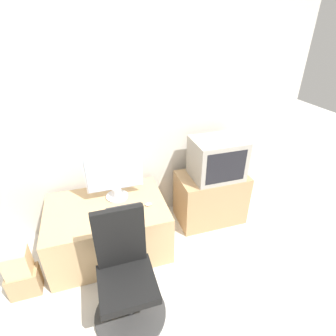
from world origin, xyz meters
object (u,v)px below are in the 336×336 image
at_px(office_chair, 126,280).
at_px(cardboard_box_lower, 25,282).
at_px(keyboard, 124,209).
at_px(crt_tv, 217,159).
at_px(main_monitor, 115,176).
at_px(mouse, 148,204).

height_order(office_chair, cardboard_box_lower, office_chair).
distance_m(keyboard, cardboard_box_lower, 1.08).
bearing_deg(crt_tv, main_monitor, 179.22).
distance_m(mouse, office_chair, 0.75).
bearing_deg(mouse, cardboard_box_lower, -170.85).
bearing_deg(cardboard_box_lower, keyboard, 11.98).
xyz_separation_m(keyboard, mouse, (0.24, -0.01, 0.01)).
bearing_deg(main_monitor, crt_tv, -0.78).
height_order(keyboard, office_chair, office_chair).
xyz_separation_m(main_monitor, cardboard_box_lower, (-0.93, -0.44, -0.68)).
distance_m(mouse, crt_tv, 0.91).
relative_size(mouse, crt_tv, 0.12).
bearing_deg(mouse, office_chair, -118.43).
relative_size(main_monitor, cardboard_box_lower, 2.18).
xyz_separation_m(office_chair, cardboard_box_lower, (-0.86, 0.44, -0.25)).
relative_size(mouse, cardboard_box_lower, 0.25).
relative_size(main_monitor, keyboard, 1.61).
bearing_deg(keyboard, office_chair, -99.26).
bearing_deg(mouse, keyboard, 177.43).
bearing_deg(office_chair, main_monitor, 85.62).
height_order(crt_tv, office_chair, crt_tv).
xyz_separation_m(main_monitor, crt_tv, (1.12, -0.02, 0.03)).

